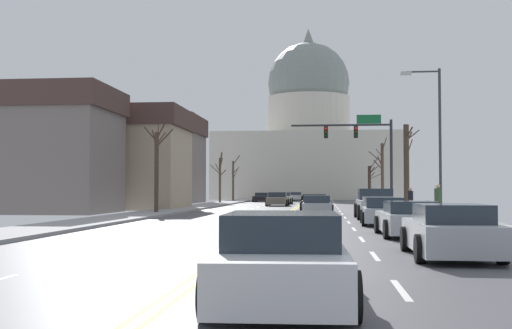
% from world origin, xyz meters
% --- Properties ---
extents(ground, '(20.00, 180.00, 0.20)m').
position_xyz_m(ground, '(0.00, -0.00, 0.02)').
color(ground, '#4A4A4F').
extents(signal_gantry, '(7.91, 0.41, 7.29)m').
position_xyz_m(signal_gantry, '(5.45, 16.25, 5.32)').
color(signal_gantry, '#28282D').
rests_on(signal_gantry, ground).
extents(street_lamp_right, '(2.03, 0.24, 7.61)m').
position_xyz_m(street_lamp_right, '(7.94, -1.32, 4.64)').
color(street_lamp_right, '#333338').
rests_on(street_lamp_right, ground).
extents(capitol_building, '(28.80, 23.12, 27.95)m').
position_xyz_m(capitol_building, '(0.00, 70.42, 9.18)').
color(capitol_building, beige).
rests_on(capitol_building, ground).
extents(sedan_near_00, '(2.15, 4.48, 1.23)m').
position_xyz_m(sedan_near_00, '(1.65, 12.85, 0.58)').
color(sedan_near_00, black).
rests_on(sedan_near_00, ground).
extents(sedan_near_01, '(2.06, 4.62, 1.20)m').
position_xyz_m(sedan_near_01, '(1.89, 6.53, 0.57)').
color(sedan_near_01, '#9EA3A8').
rests_on(sedan_near_01, ground).
extents(pickup_truck_near_02, '(2.23, 5.26, 1.63)m').
position_xyz_m(pickup_truck_near_02, '(5.14, 0.78, 0.73)').
color(pickup_truck_near_02, '#ADB2B7').
rests_on(pickup_truck_near_02, ground).
extents(sedan_near_03, '(2.15, 4.60, 1.23)m').
position_xyz_m(sedan_near_03, '(4.99, -5.25, 0.58)').
color(sedan_near_03, '#9EA3A8').
rests_on(sedan_near_03, ground).
extents(sedan_near_04, '(2.10, 4.54, 1.21)m').
position_xyz_m(sedan_near_04, '(5.19, -12.28, 0.57)').
color(sedan_near_04, '#9EA3A8').
rests_on(sedan_near_04, ground).
extents(sedan_near_05, '(1.98, 4.51, 1.27)m').
position_xyz_m(sedan_near_05, '(5.24, -19.05, 0.60)').
color(sedan_near_05, '#9EA3A8').
rests_on(sedan_near_05, ground).
extents(sedan_near_06, '(2.07, 4.54, 1.28)m').
position_xyz_m(sedan_near_06, '(1.69, -25.47, 0.60)').
color(sedan_near_06, silver).
rests_on(sedan_near_06, ground).
extents(sedan_oncoming_00, '(2.07, 4.52, 1.29)m').
position_xyz_m(sedan_oncoming_00, '(-1.99, 26.18, 0.60)').
color(sedan_oncoming_00, '#6B6056').
rests_on(sedan_oncoming_00, ground).
extents(sedan_oncoming_01, '(2.10, 4.48, 1.23)m').
position_xyz_m(sedan_oncoming_01, '(-2.03, 34.35, 0.58)').
color(sedan_oncoming_01, silver).
rests_on(sedan_oncoming_01, ground).
extents(sedan_oncoming_02, '(2.01, 4.73, 1.14)m').
position_xyz_m(sedan_oncoming_02, '(-5.27, 44.84, 0.55)').
color(sedan_oncoming_02, black).
rests_on(sedan_oncoming_02, ground).
extents(sedan_oncoming_03, '(2.15, 4.70, 1.15)m').
position_xyz_m(sedan_oncoming_03, '(-1.61, 56.24, 0.55)').
color(sedan_oncoming_03, silver).
rests_on(sedan_oncoming_03, ground).
extents(flank_building_00, '(12.37, 10.00, 9.88)m').
position_xyz_m(flank_building_00, '(-17.80, 37.57, 5.01)').
color(flank_building_00, slate).
rests_on(flank_building_00, ground).
extents(flank_building_01, '(14.44, 8.17, 8.02)m').
position_xyz_m(flank_building_01, '(-15.83, 15.66, 4.06)').
color(flank_building_01, tan).
rests_on(flank_building_01, ground).
extents(flank_building_02, '(9.26, 8.08, 7.34)m').
position_xyz_m(flank_building_02, '(-18.90, 27.46, 3.72)').
color(flank_building_02, '#8C6656').
rests_on(flank_building_02, ground).
extents(flank_building_03, '(12.37, 7.57, 8.41)m').
position_xyz_m(flank_building_03, '(-17.82, 6.81, 4.26)').
color(flank_building_03, slate).
rests_on(flank_building_03, ground).
extents(bare_tree_00, '(1.15, 2.31, 6.01)m').
position_xyz_m(bare_tree_00, '(8.13, 11.30, 3.25)').
color(bare_tree_00, '#423328').
rests_on(bare_tree_00, ground).
extents(bare_tree_01, '(1.74, 1.64, 5.94)m').
position_xyz_m(bare_tree_01, '(-8.29, 5.54, 3.08)').
color(bare_tree_01, '#423328').
rests_on(bare_tree_01, ground).
extents(bare_tree_02, '(1.74, 1.92, 6.47)m').
position_xyz_m(bare_tree_02, '(8.08, 29.54, 3.30)').
color(bare_tree_02, '#4C3D2D').
rests_on(bare_tree_02, ground).
extents(bare_tree_03, '(1.80, 1.85, 5.52)m').
position_xyz_m(bare_tree_03, '(-8.81, 34.26, 2.95)').
color(bare_tree_03, brown).
rests_on(bare_tree_03, ground).
extents(bare_tree_04, '(1.76, 1.32, 5.16)m').
position_xyz_m(bare_tree_04, '(7.87, 43.25, 2.41)').
color(bare_tree_04, '#423328').
rests_on(bare_tree_04, ground).
extents(bare_tree_05, '(0.96, 1.96, 5.66)m').
position_xyz_m(bare_tree_05, '(-8.74, 44.19, 2.78)').
color(bare_tree_05, brown).
rests_on(bare_tree_05, ground).
extents(pedestrian_00, '(0.35, 0.34, 1.56)m').
position_xyz_m(pedestrian_00, '(7.97, 8.21, 1.00)').
color(pedestrian_00, '#4C4238').
rests_on(pedestrian_00, ground).
extents(pedestrian_01, '(0.35, 0.34, 1.72)m').
position_xyz_m(pedestrian_01, '(7.93, -2.07, 1.10)').
color(pedestrian_01, '#4C4238').
rests_on(pedestrian_01, ground).
extents(bicycle_parked, '(0.12, 1.77, 0.85)m').
position_xyz_m(bicycle_parked, '(8.19, 2.88, 0.49)').
color(bicycle_parked, black).
rests_on(bicycle_parked, ground).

